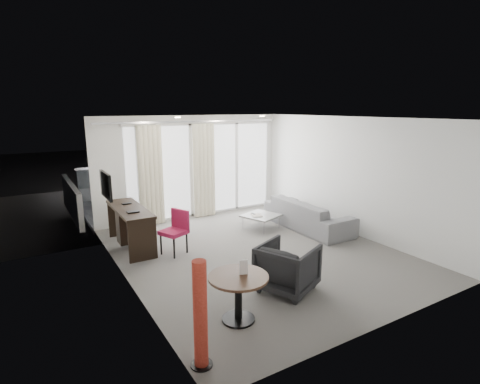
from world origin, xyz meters
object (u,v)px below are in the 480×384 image
desk (131,228)px  red_lamp (200,315)px  coffee_table (261,222)px  desk_chair (174,233)px  round_table (238,298)px  tub_armchair (287,267)px  rattan_chair_a (205,183)px  rattan_chair_b (233,179)px  sofa (308,214)px

desk → red_lamp: size_ratio=1.42×
desk → coffee_table: size_ratio=2.38×
desk_chair → round_table: (-0.12, -2.66, -0.11)m
desk_chair → round_table: desk_chair is taller
tub_armchair → round_table: bearing=83.8°
desk → red_lamp: (-0.31, -4.02, 0.21)m
coffee_table → round_table: bearing=-128.4°
desk_chair → round_table: bearing=-116.9°
round_table → rattan_chair_a: bearing=67.8°
red_lamp → rattan_chair_a: size_ratio=1.45×
desk_chair → rattan_chair_a: rattan_chair_a is taller
desk → round_table: desk is taller
rattan_chair_b → red_lamp: bearing=-132.0°
desk_chair → coffee_table: desk_chair is taller
round_table → rattan_chair_a: 7.27m
round_table → coffee_table: (2.44, 3.08, -0.15)m
tub_armchair → red_lamp: bearing=91.8°
red_lamp → tub_armchair: red_lamp is taller
red_lamp → coffee_table: bearing=48.3°
desk → red_lamp: 4.04m
red_lamp → rattan_chair_a: red_lamp is taller
desk → sofa: size_ratio=0.76×
round_table → rattan_chair_a: (2.75, 6.73, 0.11)m
desk → rattan_chair_a: 4.62m
coffee_table → sofa: sofa is taller
coffee_table → desk_chair: bearing=-169.8°
desk → coffee_table: desk is taller
sofa → rattan_chair_b: bearing=-6.4°
red_lamp → rattan_chair_a: 8.12m
desk → sofa: 4.01m
sofa → rattan_chair_b: size_ratio=2.79×
coffee_table → rattan_chair_b: 4.12m
rattan_chair_a → tub_armchair: bearing=-122.9°
sofa → rattan_chair_a: rattan_chair_a is taller
desk → desk_chair: size_ratio=2.06×
round_table → red_lamp: (-0.81, -0.57, 0.30)m
desk → desk_chair: (0.62, -0.79, 0.02)m
red_lamp → desk_chair: bearing=74.0°
desk → desk_chair: desk_chair is taller
coffee_table → rattan_chair_a: bearing=85.1°
red_lamp → tub_armchair: 2.13m
desk_chair → round_table: size_ratio=1.07×
sofa → desk_chair: bearing=88.0°
desk_chair → sofa: (3.29, -0.12, -0.09)m
round_table → tub_armchair: 1.15m
coffee_table → sofa: (0.97, -0.53, 0.17)m
tub_armchair → sofa: (2.31, 2.19, -0.04)m
desk → tub_armchair: 3.48m
coffee_table → rattan_chair_a: size_ratio=0.86×
desk → coffee_table: bearing=-7.1°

